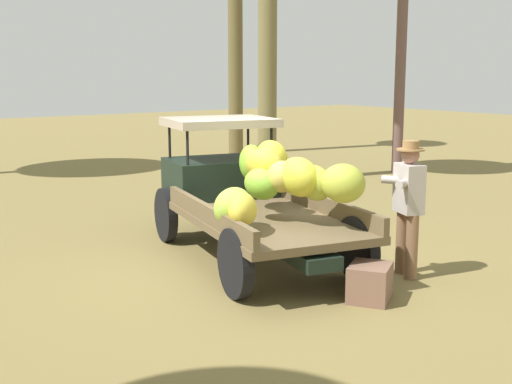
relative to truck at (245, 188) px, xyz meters
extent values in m
plane|color=olive|center=(-0.60, 0.29, -0.94)|extent=(60.00, 60.00, 0.00)
cube|color=black|center=(-0.32, 0.10, -0.48)|extent=(4.00, 1.31, 0.16)
cylinder|color=black|center=(1.27, 0.56, -0.53)|extent=(0.82, 0.31, 0.81)
cylinder|color=black|center=(0.92, -1.00, -0.53)|extent=(0.82, 0.31, 0.81)
cylinder|color=black|center=(-1.46, 1.17, -0.53)|extent=(0.82, 0.31, 0.81)
cylinder|color=black|center=(-1.82, -0.39, -0.53)|extent=(0.82, 0.31, 0.81)
cube|color=brown|center=(-0.76, 0.19, -0.30)|extent=(3.31, 2.34, 0.10)
cube|color=brown|center=(-0.59, 0.98, -0.14)|extent=(2.94, 0.74, 0.22)
cube|color=brown|center=(-0.94, -0.59, -0.14)|extent=(2.94, 0.74, 0.22)
cube|color=black|center=(0.90, -0.18, 0.02)|extent=(1.41, 1.73, 0.55)
cube|color=black|center=(1.77, -0.38, -0.03)|extent=(0.92, 1.19, 0.44)
cylinder|color=black|center=(1.47, 0.35, 0.57)|extent=(0.04, 0.04, 0.55)
cylinder|color=black|center=(1.18, -0.91, 0.57)|extent=(0.04, 0.04, 0.55)
cylinder|color=black|center=(0.61, 0.55, 0.57)|extent=(0.04, 0.04, 0.55)
cylinder|color=black|center=(0.32, -0.71, 0.57)|extent=(0.04, 0.04, 0.55)
cube|color=tan|center=(0.90, -0.18, 0.85)|extent=(1.52, 1.75, 0.12)
ellipsoid|color=yellow|center=(-1.31, 0.12, 0.33)|extent=(0.73, 0.62, 0.56)
ellipsoid|color=#A6CE47|center=(-1.04, 0.91, 0.01)|extent=(0.79, 0.76, 0.62)
ellipsoid|color=gold|center=(-1.08, 0.20, 0.31)|extent=(0.60, 0.59, 0.46)
ellipsoid|color=#81C330|center=(-0.22, 0.04, 0.38)|extent=(0.68, 0.62, 0.51)
ellipsoid|color=yellow|center=(-1.30, 0.96, 0.03)|extent=(0.74, 0.74, 0.46)
ellipsoid|color=#AEBB3A|center=(-1.44, -0.01, 0.27)|extent=(0.58, 0.52, 0.53)
ellipsoid|color=#89B13F|center=(0.25, -0.61, 0.38)|extent=(0.74, 0.75, 0.50)
ellipsoid|color=yellow|center=(-0.30, -0.24, 0.43)|extent=(0.62, 0.63, 0.58)
ellipsoid|color=#B2BD3A|center=(-1.85, -0.09, 0.31)|extent=(0.66, 0.65, 0.52)
ellipsoid|color=gold|center=(-0.61, 0.13, 0.40)|extent=(0.64, 0.63, 0.57)
ellipsoid|color=#8AC037|center=(-0.85, 0.35, 0.21)|extent=(0.53, 0.53, 0.53)
cylinder|color=#896143|center=(-2.17, -0.97, -0.53)|extent=(0.15, 0.15, 0.81)
cylinder|color=#896143|center=(-1.93, -1.06, -0.53)|extent=(0.15, 0.15, 0.81)
cube|color=#B9ACA7|center=(-2.05, -1.01, 0.18)|extent=(0.46, 0.37, 0.60)
cylinder|color=#B9ACA7|center=(-2.11, -0.88, 0.27)|extent=(0.21, 0.41, 0.10)
cylinder|color=#B9ACA7|center=(-1.92, -0.96, 0.27)|extent=(0.40, 0.29, 0.10)
sphere|color=#9D6A58|center=(-2.05, -1.01, 0.59)|extent=(0.22, 0.22, 0.22)
cylinder|color=#9A7144|center=(-2.05, -1.01, 0.66)|extent=(0.34, 0.34, 0.02)
cylinder|color=#9A7144|center=(-2.05, -1.01, 0.72)|extent=(0.20, 0.20, 0.10)
cube|color=#805D4B|center=(-2.42, 0.01, -0.73)|extent=(0.64, 0.67, 0.41)
cylinder|color=brown|center=(3.80, -7.36, 3.21)|extent=(0.26, 0.26, 8.29)
cylinder|color=olive|center=(4.64, -3.93, 2.90)|extent=(0.43, 0.43, 7.67)
cylinder|color=brown|center=(9.48, -6.40, 3.62)|extent=(0.44, 0.44, 9.11)
camera|label=1|loc=(-7.41, 5.26, 1.60)|focal=46.81mm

